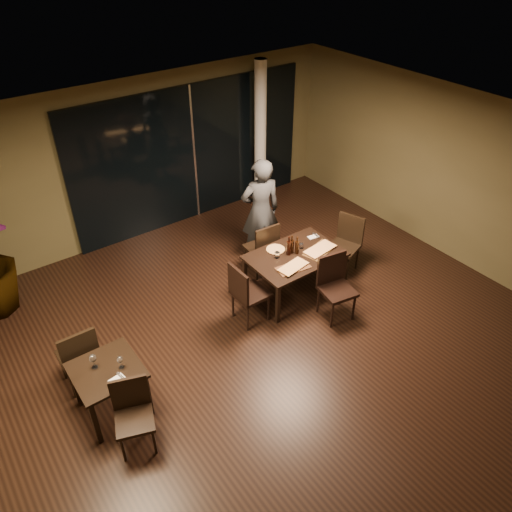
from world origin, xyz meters
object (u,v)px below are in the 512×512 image
Objects in this scene: chair_main_left at (245,291)px; chair_main_right at (347,241)px; main_table at (295,259)px; bottle_b at (297,245)px; chair_side_far at (79,355)px; bottle_c at (292,244)px; bottle_a at (289,246)px; chair_main_near at (334,283)px; chair_side_near at (133,410)px; side_table at (108,376)px; diner at (260,211)px; chair_main_far at (263,247)px.

chair_main_right is (2.22, 0.10, -0.01)m from chair_main_left.
main_table is 4.87× the size of bottle_b.
bottle_c is at bearing -179.62° from chair_side_far.
bottle_a is at bearing -113.84° from chair_main_right.
chair_main_right is at bearing 47.00° from chair_main_near.
chair_main_left is at bearing 42.38° from chair_side_near.
chair_side_far is at bearing 178.81° from bottle_b.
chair_main_right reaches higher than chair_side_near.
bottle_a is (3.32, 0.58, 0.29)m from side_table.
diner reaches higher than chair_main_near.
chair_main_near is 0.92m from bottle_c.
chair_side_near is at bearing -164.90° from chair_main_near.
chair_main_far is 3.32× the size of bottle_b.
chair_side_far is at bearing 13.72° from chair_main_far.
chair_main_left is 1.12m from bottle_c.
chair_main_far is at bearing -138.96° from chair_main_right.
main_table is 1.16m from chair_main_right.
side_table is at bearing 41.03° from diner.
main_table is 1.46× the size of chair_main_right.
diner is (-1.01, 1.15, 0.40)m from chair_main_right.
chair_main_far is at bearing 75.78° from diner.
chair_main_near reaches higher than chair_side_near.
chair_main_near is 1.01× the size of chair_side_far.
chair_side_near is at bearing -160.61° from bottle_a.
chair_main_near is 1.10× the size of chair_side_near.
bottle_a is at bearing 156.84° from bottle_b.
chair_main_right is at bearing -4.79° from bottle_c.
bottle_a is at bearing 39.05° from chair_side_near.
chair_side_far is (-4.70, 0.11, 0.01)m from chair_main_right.
chair_main_far is 0.97× the size of chair_main_left.
chair_main_right reaches higher than main_table.
chair_side_near is 3.48m from bottle_a.
side_table is 3.57m from chair_main_near.
chair_side_near is at bearing -162.10° from bottle_b.
chair_main_near is 3.18× the size of bottle_a.
bottle_b reaches higher than side_table.
chair_main_far reaches higher than main_table.
chair_main_right is 0.99× the size of chair_side_far.
chair_side_far is 3.37× the size of bottle_b.
chair_side_far is 1.19m from chair_side_near.
chair_side_far is at bearing 104.02° from side_table.
bottle_b is at bearing -111.55° from chair_main_right.
main_table is at bearing -110.31° from chair_main_right.
bottle_a is (-0.24, 0.84, 0.33)m from chair_main_near.
diner is (1.21, 1.26, 0.39)m from chair_main_left.
chair_main_right is (1.27, -0.71, 0.00)m from chair_main_far.
bottle_b is at bearing -23.16° from bottle_a.
chair_side_near is at bearing -84.24° from side_table.
diner is 6.34× the size of bottle_b.
bottle_a reaches higher than bottle_b.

